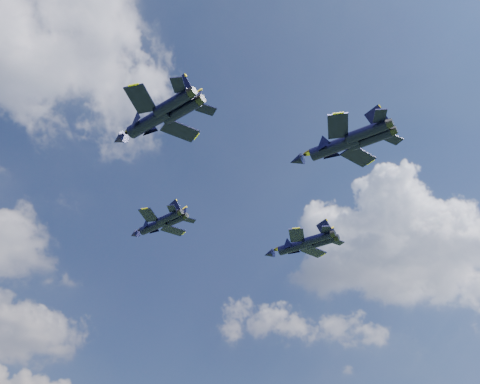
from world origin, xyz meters
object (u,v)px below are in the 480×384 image
jet_left (147,123)px  jet_right (293,247)px  jet_lead (152,226)px  jet_slot (331,148)px

jet_left → jet_right: size_ratio=1.12×
jet_lead → jet_right: 26.39m
jet_lead → jet_slot: (13.72, -34.57, -0.08)m
jet_lead → jet_left: size_ratio=0.82×
jet_lead → jet_right: size_ratio=0.92×
jet_left → jet_slot: (25.52, -9.57, -0.22)m
jet_slot → jet_left: bearing=132.1°
jet_left → jet_slot: size_ratio=1.01×
jet_right → jet_slot: size_ratio=0.90×
jet_slot → jet_right: bearing=39.3°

